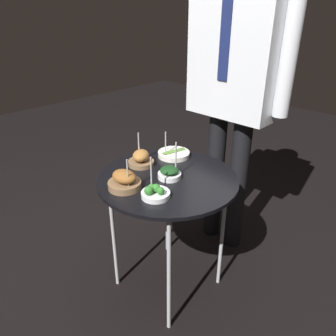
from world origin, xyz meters
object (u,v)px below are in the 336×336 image
(serving_cart, at_px, (168,186))
(bowl_broccoli_far_rim, at_px, (155,193))
(bowl_spinach_mid_right, at_px, (170,173))
(bowl_roast_center, at_px, (124,181))
(bowl_roast_near_rim, at_px, (141,159))
(waiter_figure, at_px, (236,71))
(bowl_asparagus_front_left, at_px, (174,154))

(serving_cart, xyz_separation_m, bowl_broccoli_far_rim, (0.09, -0.17, 0.07))
(bowl_spinach_mid_right, xyz_separation_m, bowl_roast_center, (-0.08, -0.21, 0.01))
(bowl_roast_near_rim, bearing_deg, bowl_broccoli_far_rim, -30.96)
(serving_cart, height_order, bowl_spinach_mid_right, bowl_spinach_mid_right)
(bowl_broccoli_far_rim, xyz_separation_m, waiter_figure, (-0.12, 0.74, 0.41))
(bowl_asparagus_front_left, height_order, waiter_figure, waiter_figure)
(bowl_roast_center, height_order, bowl_broccoli_far_rim, bowl_broccoli_far_rim)
(bowl_broccoli_far_rim, height_order, waiter_figure, waiter_figure)
(bowl_spinach_mid_right, relative_size, bowl_roast_center, 1.14)
(bowl_roast_near_rim, height_order, bowl_spinach_mid_right, bowl_spinach_mid_right)
(bowl_roast_near_rim, xyz_separation_m, bowl_asparagus_front_left, (0.05, 0.20, -0.02))
(bowl_spinach_mid_right, distance_m, bowl_asparagus_front_left, 0.25)
(bowl_roast_near_rim, relative_size, bowl_asparagus_front_left, 0.94)
(bowl_roast_near_rim, relative_size, bowl_broccoli_far_rim, 0.93)
(bowl_spinach_mid_right, bearing_deg, bowl_roast_center, -110.64)
(bowl_broccoli_far_rim, bearing_deg, bowl_roast_near_rim, 149.04)
(bowl_spinach_mid_right, distance_m, waiter_figure, 0.69)
(bowl_roast_near_rim, xyz_separation_m, bowl_broccoli_far_rim, (0.28, -0.17, -0.01))
(bowl_roast_near_rim, distance_m, bowl_broccoli_far_rim, 0.33)
(bowl_asparagus_front_left, xyz_separation_m, bowl_broccoli_far_rim, (0.24, -0.37, 0.01))
(bowl_spinach_mid_right, height_order, bowl_asparagus_front_left, bowl_spinach_mid_right)
(waiter_figure, bearing_deg, bowl_asparagus_front_left, -107.84)
(bowl_roast_near_rim, xyz_separation_m, waiter_figure, (0.17, 0.56, 0.40))
(bowl_roast_center, bearing_deg, serving_cart, 71.51)
(serving_cart, bearing_deg, bowl_broccoli_far_rim, -62.91)
(serving_cart, height_order, bowl_broccoli_far_rim, bowl_broccoli_far_rim)
(serving_cart, xyz_separation_m, waiter_figure, (-0.03, 0.56, 0.48))
(bowl_roast_near_rim, relative_size, waiter_figure, 0.09)
(bowl_spinach_mid_right, height_order, bowl_broccoli_far_rim, bowl_spinach_mid_right)
(waiter_figure, bearing_deg, bowl_broccoli_far_rim, -80.85)
(bowl_roast_near_rim, bearing_deg, bowl_spinach_mid_right, 0.82)
(serving_cart, bearing_deg, bowl_roast_center, -108.49)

